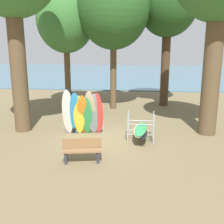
% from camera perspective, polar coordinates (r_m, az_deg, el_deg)
% --- Properties ---
extents(ground_plane, '(80.00, 80.00, 0.00)m').
position_cam_1_polar(ground_plane, '(12.17, -1.83, -5.49)').
color(ground_plane, brown).
extents(lake_water, '(80.00, 36.00, 0.10)m').
position_cam_1_polar(lake_water, '(42.81, 4.40, 8.34)').
color(lake_water, '#477084').
rests_on(lake_water, ground).
extents(tree_mid_behind, '(3.97, 3.97, 9.17)m').
position_cam_1_polar(tree_mid_behind, '(19.04, 11.88, 21.82)').
color(tree_mid_behind, '#42301E').
rests_on(tree_mid_behind, ground).
extents(tree_far_left_back, '(4.49, 4.49, 8.97)m').
position_cam_1_polar(tree_far_left_back, '(17.61, 0.30, 21.40)').
color(tree_far_left_back, brown).
rests_on(tree_far_left_back, ground).
extents(tree_far_right_back, '(3.78, 3.78, 7.93)m').
position_cam_1_polar(tree_far_right_back, '(18.62, -9.88, 18.79)').
color(tree_far_right_back, brown).
rests_on(tree_far_right_back, ground).
extents(leaning_board_pile, '(1.93, 1.03, 2.23)m').
position_cam_1_polar(leaning_board_pile, '(12.31, -6.30, -0.39)').
color(leaning_board_pile, white).
rests_on(leaning_board_pile, ground).
extents(board_storage_rack, '(1.15, 2.13, 1.25)m').
position_cam_1_polar(board_storage_rack, '(11.78, 6.11, -3.80)').
color(board_storage_rack, '#9EA0A5').
rests_on(board_storage_rack, ground).
extents(park_bench, '(1.45, 0.67, 0.85)m').
position_cam_1_polar(park_bench, '(9.62, -6.43, -8.01)').
color(park_bench, '#2D2D33').
rests_on(park_bench, ground).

